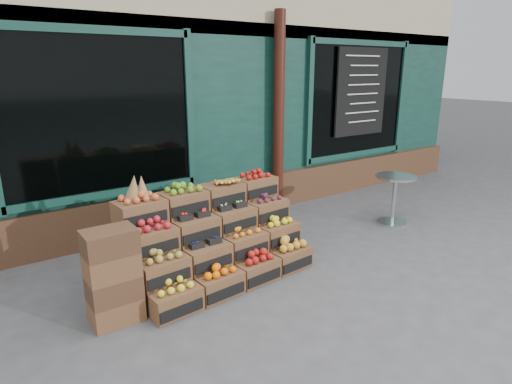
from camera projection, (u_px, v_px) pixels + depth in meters
ground at (303, 271)px, 5.11m from camera, size 60.00×60.00×0.00m
shop_facade at (136, 65)px, 8.46m from camera, size 12.00×6.24×4.80m
crate_display at (214, 242)px, 4.93m from camera, size 2.14×1.16×1.29m
spare_crates at (113, 277)px, 3.97m from camera, size 0.47×0.33×0.93m
bistro_table at (394, 194)px, 6.54m from camera, size 0.61×0.61×0.77m
shopkeeper at (76, 163)px, 5.90m from camera, size 0.88×0.69×2.14m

